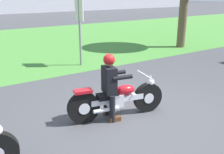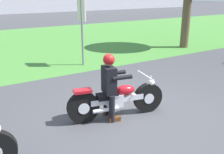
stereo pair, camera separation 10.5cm
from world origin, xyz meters
name	(u,v)px [view 1 (the left image)]	position (x,y,z in m)	size (l,w,h in m)	color
ground	(130,118)	(0.00, 0.00, 0.00)	(120.00, 120.00, 0.00)	#424247
grass_verge	(18,45)	(0.00, 9.52, 0.00)	(60.00, 12.00, 0.01)	#478438
motorcycle_lead	(117,99)	(-0.20, 0.21, 0.40)	(2.13, 0.74, 0.89)	black
rider_lead	(110,82)	(-0.36, 0.24, 0.83)	(0.61, 0.53, 1.41)	black
sign_banner	(79,17)	(1.00, 4.36, 1.72)	(0.08, 0.60, 2.60)	gray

